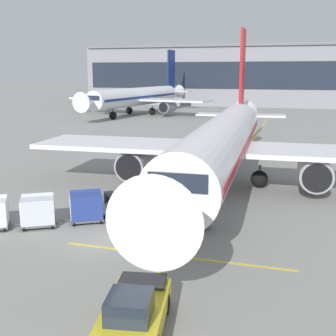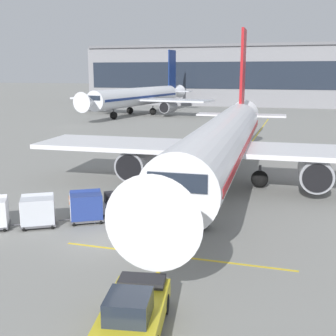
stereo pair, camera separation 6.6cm
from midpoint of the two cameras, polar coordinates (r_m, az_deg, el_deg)
The scene contains 14 objects.
ground_plane at distance 24.58m, azimuth -8.43°, elevation -9.42°, with size 600.00×600.00×0.00m, color gray.
parked_airplane at distance 34.70m, azimuth 7.07°, elevation 3.31°, with size 30.53×40.44×13.61m.
belt_loader at distance 28.99m, azimuth -5.18°, elevation -4.22°, with size 5.08×4.32×2.64m.
baggage_cart_lead at distance 27.60m, azimuth -10.66°, elevation -4.84°, with size 2.75×2.39×1.91m.
baggage_cart_second at distance 27.43m, azimuth -16.60°, elevation -5.27°, with size 2.75×2.39×1.91m.
pushback_tug at distance 16.27m, azimuth -4.56°, elevation -18.11°, with size 2.79×4.68×1.83m.
ground_crew_by_loader at distance 28.35m, azimuth -12.44°, elevation -4.46°, with size 0.44×0.44×1.74m.
ground_crew_by_carts at distance 27.11m, azimuth -9.74°, elevation -5.13°, with size 0.57×0.26×1.74m.
safety_cone_engine_keepout at distance 36.45m, azimuth -2.88°, elevation -1.42°, with size 0.69×0.69×0.78m.
safety_cone_wingtip at distance 36.66m, azimuth -3.91°, elevation -1.34°, with size 0.71×0.71×0.80m.
apron_guidance_line_lead_in at distance 34.81m, azimuth 6.38°, elevation -2.79°, with size 0.20×110.00×0.01m.
apron_guidance_line_stop_bar at distance 22.52m, azimuth 0.84°, elevation -11.36°, with size 12.00×0.20×0.01m.
terminal_building at distance 126.57m, azimuth 14.23°, elevation 11.55°, with size 106.00×19.90×16.17m.
distant_airplane at distance 95.18m, azimuth -3.88°, elevation 9.17°, with size 32.38×41.76×14.19m.
Camera 1 is at (9.78, -20.63, 9.08)m, focal length 46.99 mm.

